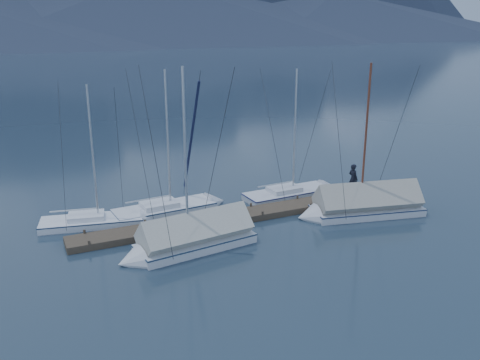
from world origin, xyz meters
The scene contains 9 objects.
ground centered at (0.00, 0.00, 0.00)m, with size 1000.00×1000.00×0.00m, color #162432.
dock centered at (0.00, 2.00, 0.11)m, with size 18.00×1.50×0.54m.
mooring_posts centered at (-0.50, 2.00, 0.35)m, with size 15.12×1.52×0.35m.
sailboat_open_left centered at (-6.62, 4.34, 0.14)m, with size 6.26×2.98×7.98m.
sailboat_open_mid centered at (-2.60, 4.65, 0.15)m, with size 6.63×2.79×8.60m.
sailboat_open_right centered at (4.96, 4.10, 0.15)m, with size 6.41×2.72×8.38m.
sailboat_covered_near centered at (6.11, -0.18, 0.45)m, with size 7.29×3.59×9.09m.
sailboat_covered_far centered at (-3.94, -0.51, 0.45)m, with size 6.77×2.95×9.22m.
person centered at (7.50, 2.19, 1.24)m, with size 0.66×0.43×1.80m, color black.
Camera 1 is at (-10.72, -21.09, 10.12)m, focal length 38.00 mm.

